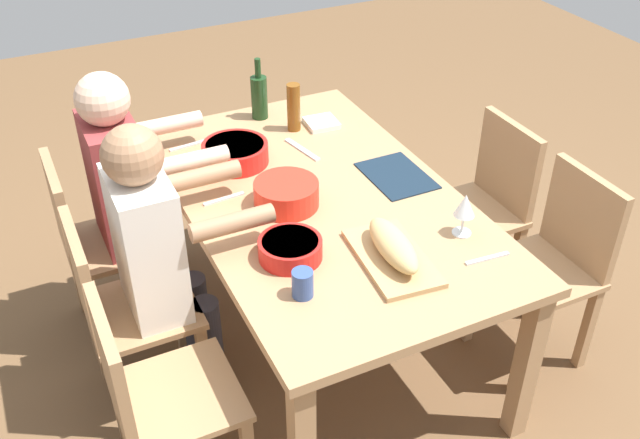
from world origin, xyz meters
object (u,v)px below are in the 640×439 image
Objects in this scene: cutting_board at (392,258)px; chair_near_center at (119,307)px; beer_bottle at (294,107)px; diner_near_center at (160,248)px; wine_glass at (465,207)px; serving_bowl_pasta at (235,152)px; chair_far_center at (485,201)px; chair_near_left at (93,239)px; napkin_stack at (322,123)px; serving_bowl_greens at (286,193)px; diner_near_left at (129,186)px; chair_near_right at (152,395)px; serving_bowl_salad at (290,248)px; dining_table at (320,213)px; cup_near_right at (303,284)px; chair_far_right at (555,259)px; wine_bottle at (259,96)px; bread_loaf at (393,245)px.

chair_near_center is at bearing -118.37° from cutting_board.
beer_bottle reaches higher than chair_near_center.
diner_near_center is 7.23× the size of wine_glass.
beer_bottle is (-0.17, 0.34, 0.06)m from serving_bowl_pasta.
cutting_board is at bearing -58.72° from chair_far_center.
chair_near_left is at bearing -105.90° from chair_far_center.
chair_near_left is at bearing -86.57° from napkin_stack.
serving_bowl_greens is (0.00, -0.97, 0.31)m from chair_far_center.
chair_far_center is 3.06× the size of serving_bowl_pasta.
chair_far_center is 0.71× the size of diner_near_left.
chair_near_right is 0.66m from serving_bowl_salad.
diner_near_left is (-0.47, -0.65, 0.04)m from dining_table.
chair_far_center reaches higher than napkin_stack.
serving_bowl_salad is (0.31, -1.09, 0.30)m from chair_far_center.
cup_near_right is (1.06, -0.44, -0.06)m from beer_bottle.
chair_near_right is 0.94m from chair_near_left.
chair_far_center is 8.80× the size of cup_near_right.
diner_near_center reaches higher than chair_near_left.
chair_far_right is 1.00× the size of chair_near_center.
wine_bottle reaches higher than serving_bowl_greens.
dining_table is 0.42m from serving_bowl_salad.
diner_near_center is 4.14× the size of wine_bottle.
chair_far_right is at bearing 0.00° from chair_far_center.
diner_near_left is (0.00, 0.18, 0.21)m from chair_near_left.
wine_glass is 0.67m from cup_near_right.
dining_table is at bearing 148.94° from cup_near_right.
chair_far_center is 3.40× the size of serving_bowl_greens.
chair_far_right is at bearing 57.36° from diner_near_left.
napkin_stack is (0.02, 0.13, -0.10)m from beer_bottle.
napkin_stack is at bearing 107.26° from serving_bowl_pasta.
chair_far_center is at bearing 90.00° from dining_table.
serving_bowl_pasta reaches higher than dining_table.
wine_glass reaches higher than serving_bowl_salad.
serving_bowl_salad reaches higher than napkin_stack.
diner_near_left reaches higher than chair_near_left.
dining_table is 10.35× the size of wine_glass.
chair_far_center reaches higher than cup_near_right.
cup_near_right is (0.51, -0.31, 0.13)m from dining_table.
serving_bowl_pasta is (-0.39, 0.44, 0.09)m from diner_near_center.
chair_far_right is at bearing 50.14° from serving_bowl_pasta.
chair_far_center is 0.97m from bread_loaf.
serving_bowl_salad is at bearing 26.29° from diner_near_left.
dining_table is 17.79× the size of cup_near_right.
beer_bottle is at bearing 119.95° from chair_near_center.
wine_glass is 1.19× the size of napkin_stack.
beer_bottle reaches higher than serving_bowl_salad.
bread_loaf is at bearing 0.00° from cutting_board.
napkin_stack is (-0.15, 0.47, -0.04)m from serving_bowl_pasta.
diner_near_center is 0.60m from serving_bowl_pasta.
diner_near_center is 5.38× the size of serving_bowl_salad.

